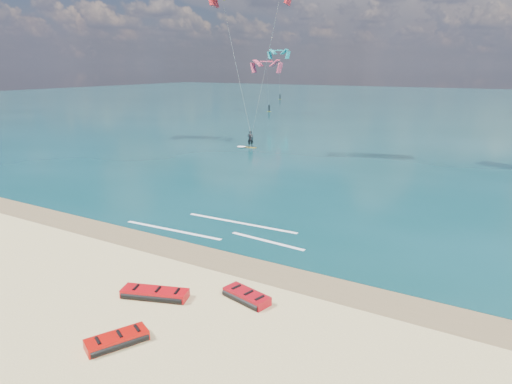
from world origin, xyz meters
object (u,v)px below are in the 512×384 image
kitesurfer_main (250,60)px  packed_kite_left (155,297)px  packed_kite_mid (247,300)px  packed_kite_right (117,344)px

kitesurfer_main → packed_kite_left: bearing=-66.9°
packed_kite_mid → packed_kite_right: bearing=-101.4°
packed_kite_mid → packed_kite_right: size_ratio=0.99×
packed_kite_left → packed_kite_mid: same height
packed_kite_right → kitesurfer_main: kitesurfer_main is taller
packed_kite_mid → packed_kite_right: (-2.27, -4.94, 0.00)m
packed_kite_right → packed_kite_left: bearing=46.3°
packed_kite_left → packed_kite_right: 3.40m
packed_kite_left → kitesurfer_main: (-13.60, 30.32, 9.97)m
packed_kite_mid → packed_kite_left: bearing=-139.8°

